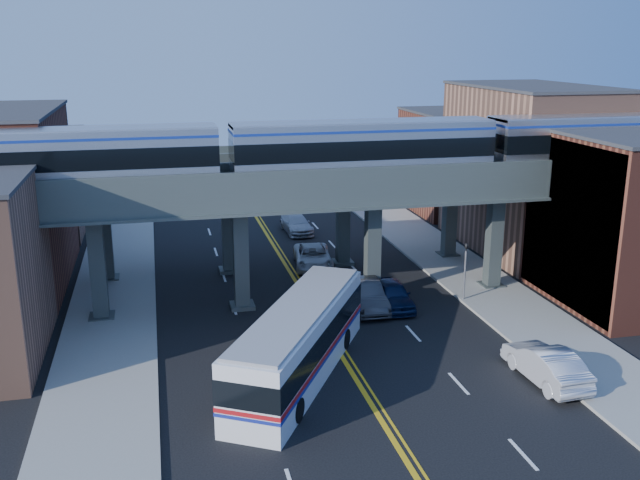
# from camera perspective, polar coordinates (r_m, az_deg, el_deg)

# --- Properties ---
(ground) EXTENTS (120.00, 120.00, 0.00)m
(ground) POSITION_cam_1_polar(r_m,az_deg,el_deg) (36.09, 1.78, -9.34)
(ground) COLOR black
(ground) RESTS_ON ground
(sidewalk_west) EXTENTS (5.00, 70.00, 0.16)m
(sidewalk_west) POSITION_cam_1_polar(r_m,az_deg,el_deg) (44.37, -16.24, -5.00)
(sidewalk_west) COLOR gray
(sidewalk_west) RESTS_ON ground
(sidewalk_east) EXTENTS (5.00, 70.00, 0.16)m
(sidewalk_east) POSITION_cam_1_polar(r_m,az_deg,el_deg) (48.58, 11.94, -2.90)
(sidewalk_east) COLOR gray
(sidewalk_east) RESTS_ON ground
(building_west_c) EXTENTS (8.00, 10.00, 8.00)m
(building_west_c) POSITION_cam_1_polar(r_m,az_deg,el_deg) (62.44, -22.16, 4.10)
(building_west_c) COLOR #97654E
(building_west_c) RESTS_ON ground
(building_east_a) EXTENTS (8.00, 10.00, 10.00)m
(building_east_a) POSITION_cam_1_polar(r_m,az_deg,el_deg) (45.84, 23.42, 1.42)
(building_east_a) COLOR brown
(building_east_a) RESTS_ON ground
(building_east_b) EXTENTS (8.00, 14.00, 12.00)m
(building_east_b) POSITION_cam_1_polar(r_m,az_deg,el_deg) (55.50, 16.28, 5.42)
(building_east_b) COLOR #97654E
(building_east_b) RESTS_ON ground
(building_east_c) EXTENTS (8.00, 10.00, 9.00)m
(building_east_c) POSITION_cam_1_polar(r_m,az_deg,el_deg) (67.21, 10.82, 6.15)
(building_east_c) COLOR brown
(building_east_c) RESTS_ON ground
(mural_panel) EXTENTS (0.10, 9.50, 9.50)m
(mural_panel) POSITION_cam_1_polar(r_m,az_deg,el_deg) (43.69, 19.21, 0.86)
(mural_panel) COLOR teal
(mural_panel) RESTS_ON ground
(elevated_viaduct_near) EXTENTS (52.00, 3.60, 7.40)m
(elevated_viaduct_near) POSITION_cam_1_polar(r_m,az_deg,el_deg) (41.44, -0.98, 3.42)
(elevated_viaduct_near) COLOR #3A4343
(elevated_viaduct_near) RESTS_ON ground
(elevated_viaduct_far) EXTENTS (52.00, 3.60, 7.40)m
(elevated_viaduct_far) POSITION_cam_1_polar(r_m,az_deg,el_deg) (48.17, -2.75, 5.12)
(elevated_viaduct_far) COLOR #3A4343
(elevated_viaduct_far) RESTS_ON ground
(transit_train) EXTENTS (47.30, 2.97, 3.46)m
(transit_train) POSITION_cam_1_polar(r_m,az_deg,el_deg) (41.74, 3.43, 7.39)
(transit_train) COLOR black
(transit_train) RESTS_ON elevated_viaduct_near
(stop_sign) EXTENTS (0.76, 0.09, 2.63)m
(stop_sign) POSITION_cam_1_polar(r_m,az_deg,el_deg) (38.15, 1.08, -5.05)
(stop_sign) COLOR slate
(stop_sign) RESTS_ON ground
(traffic_signal) EXTENTS (0.15, 0.18, 4.10)m
(traffic_signal) POSITION_cam_1_polar(r_m,az_deg,el_deg) (43.52, 11.55, -1.99)
(traffic_signal) COLOR slate
(traffic_signal) RESTS_ON ground
(transit_bus) EXTENTS (8.83, 12.47, 3.29)m
(transit_bus) POSITION_cam_1_polar(r_m,az_deg,el_deg) (33.55, -1.70, -8.18)
(transit_bus) COLOR silver
(transit_bus) RESTS_ON ground
(car_lane_a) EXTENTS (2.01, 4.67, 1.57)m
(car_lane_a) POSITION_cam_1_polar(r_m,az_deg,el_deg) (42.46, 5.82, -4.35)
(car_lane_a) COLOR #0F1939
(car_lane_a) RESTS_ON ground
(car_lane_b) EXTENTS (1.95, 5.16, 1.68)m
(car_lane_b) POSITION_cam_1_polar(r_m,az_deg,el_deg) (42.12, 3.65, -4.38)
(car_lane_b) COLOR #313133
(car_lane_b) RESTS_ON ground
(car_lane_c) EXTENTS (3.14, 5.64, 1.49)m
(car_lane_c) POSITION_cam_1_polar(r_m,az_deg,el_deg) (49.64, -0.56, -1.35)
(car_lane_c) COLOR #BBBBBD
(car_lane_c) RESTS_ON ground
(car_lane_d) EXTENTS (2.26, 5.08, 1.45)m
(car_lane_d) POSITION_cam_1_polar(r_m,az_deg,el_deg) (58.76, -1.91, 1.31)
(car_lane_d) COLOR #B0B0B5
(car_lane_d) RESTS_ON ground
(car_parked_curb) EXTENTS (2.03, 5.22, 1.70)m
(car_parked_curb) POSITION_cam_1_polar(r_m,az_deg,el_deg) (34.97, 17.62, -9.44)
(car_parked_curb) COLOR silver
(car_parked_curb) RESTS_ON ground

